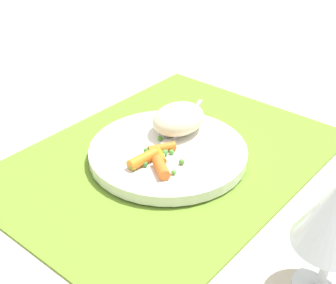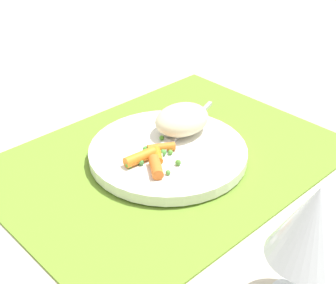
{
  "view_description": "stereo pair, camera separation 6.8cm",
  "coord_description": "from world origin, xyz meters",
  "px_view_note": "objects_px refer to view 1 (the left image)",
  "views": [
    {
      "loc": [
        0.46,
        0.39,
        0.41
      ],
      "look_at": [
        0.0,
        0.0,
        0.03
      ],
      "focal_mm": 51.57,
      "sensor_mm": 36.0,
      "label": 1
    },
    {
      "loc": [
        0.41,
        0.44,
        0.41
      ],
      "look_at": [
        0.0,
        0.0,
        0.03
      ],
      "focal_mm": 51.57,
      "sensor_mm": 36.0,
      "label": 2
    }
  ],
  "objects_px": {
    "rice_mound": "(178,119)",
    "fork": "(178,133)",
    "plate": "(168,152)",
    "carrot_portion": "(154,158)"
  },
  "relations": [
    {
      "from": "rice_mound",
      "to": "carrot_portion",
      "type": "bearing_deg",
      "value": 17.98
    },
    {
      "from": "plate",
      "to": "rice_mound",
      "type": "xyz_separation_m",
      "value": [
        -0.05,
        -0.02,
        0.03
      ]
    },
    {
      "from": "rice_mound",
      "to": "fork",
      "type": "height_order",
      "value": "rice_mound"
    },
    {
      "from": "plate",
      "to": "rice_mound",
      "type": "distance_m",
      "value": 0.06
    },
    {
      "from": "rice_mound",
      "to": "fork",
      "type": "xyz_separation_m",
      "value": [
        0.01,
        0.01,
        -0.02
      ]
    },
    {
      "from": "rice_mound",
      "to": "fork",
      "type": "bearing_deg",
      "value": 35.23
    },
    {
      "from": "carrot_portion",
      "to": "fork",
      "type": "xyz_separation_m",
      "value": [
        -0.08,
        -0.02,
        -0.0
      ]
    },
    {
      "from": "carrot_portion",
      "to": "rice_mound",
      "type": "bearing_deg",
      "value": -162.02
    },
    {
      "from": "plate",
      "to": "carrot_portion",
      "type": "xyz_separation_m",
      "value": [
        0.04,
        0.01,
        0.02
      ]
    },
    {
      "from": "rice_mound",
      "to": "plate",
      "type": "bearing_deg",
      "value": 22.0
    }
  ]
}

